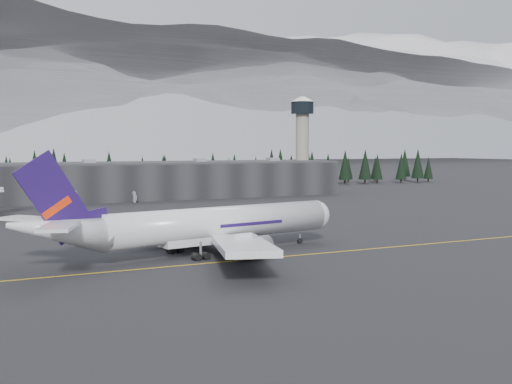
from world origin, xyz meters
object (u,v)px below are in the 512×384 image
gse_vehicle_b (135,201)px  control_tower (302,133)px  jet_main (194,226)px  gse_vehicle_a (73,206)px  terminal (119,181)px

gse_vehicle_b → control_tower: bearing=103.9°
control_tower → jet_main: control_tower is taller
gse_vehicle_a → control_tower: bearing=28.6°
gse_vehicle_a → gse_vehicle_b: bearing=33.4°
control_tower → gse_vehicle_b: size_ratio=9.74×
control_tower → gse_vehicle_a: 102.63m
terminal → gse_vehicle_b: (0.44, -18.17, -5.64)m
jet_main → gse_vehicle_a: (-1.84, 92.83, -4.17)m
jet_main → gse_vehicle_a: 92.94m
jet_main → terminal: bearing=71.6°
jet_main → gse_vehicle_b: bearing=69.8°
terminal → jet_main: 121.02m
terminal → jet_main: bearing=-98.9°
gse_vehicle_a → gse_vehicle_b: gse_vehicle_a is taller
control_tower → gse_vehicle_b: control_tower is taller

